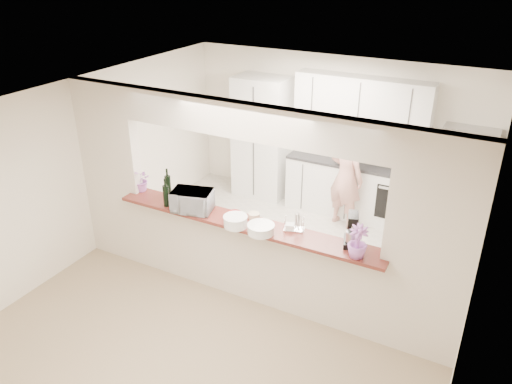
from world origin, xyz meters
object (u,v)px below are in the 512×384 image
Objects in this scene: toaster_oven at (192,201)px; person at (346,178)px; stand_mixer at (352,230)px; refrigerator at (460,188)px.

person reaches higher than toaster_oven.
stand_mixer is (1.95, 0.16, 0.04)m from toaster_oven.
refrigerator is 3.56× the size of toaster_oven.
refrigerator reaches higher than stand_mixer.
toaster_oven is 0.29× the size of person.
person is at bearing 109.45° from stand_mixer.
toaster_oven is 1.95m from stand_mixer.
refrigerator is at bearing 29.67° from toaster_oven.
person is (-0.79, 2.24, -0.44)m from stand_mixer.
stand_mixer is (-0.80, -2.59, 0.41)m from refrigerator.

